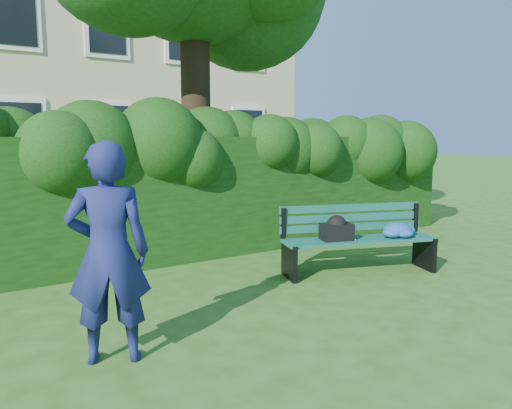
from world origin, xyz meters
TOP-DOWN VIEW (x-y plane):
  - ground at (0.00, 0.00)m, footprint 80.00×80.00m
  - apartment_building at (-0.00, 13.99)m, footprint 16.00×8.08m
  - hedge at (0.00, 2.20)m, footprint 10.00×1.00m
  - park_bench at (1.34, 0.01)m, footprint 2.10×1.21m
  - man_reading at (-2.30, -0.72)m, footprint 0.76×0.64m

SIDE VIEW (x-z plane):
  - ground at x=0.00m, z-range 0.00..0.00m
  - park_bench at x=1.34m, z-range 0.05..0.94m
  - man_reading at x=-2.30m, z-range 0.00..1.78m
  - hedge at x=0.00m, z-range 0.00..1.80m
  - apartment_building at x=0.00m, z-range 0.00..12.00m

